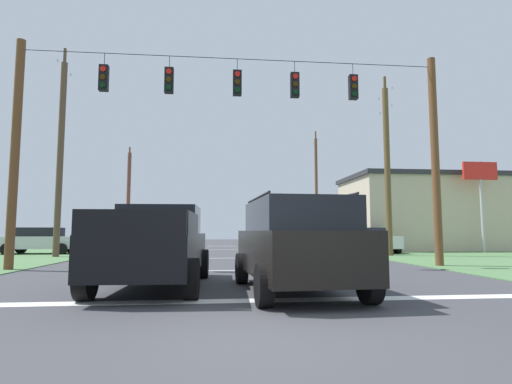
{
  "coord_description": "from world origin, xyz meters",
  "views": [
    {
      "loc": [
        -0.68,
        -5.12,
        1.32
      ],
      "look_at": [
        0.87,
        9.99,
        2.78
      ],
      "focal_mm": 28.55,
      "sensor_mm": 36.0,
      "label": 1
    }
  ],
  "objects_px": {
    "overhead_signal_span": "(236,140)",
    "roadside_store": "(443,213)",
    "pickup_truck": "(157,246)",
    "utility_pole_far_right": "(316,189)",
    "utility_pole_mid_left": "(60,155)",
    "utility_pole_far_left": "(128,197)",
    "distant_car_crossing_white": "(371,240)",
    "distant_car_oncoming": "(123,239)",
    "distant_car_far_parked": "(41,240)",
    "utility_pole_mid_right": "(387,166)",
    "suv_black": "(295,243)"
  },
  "relations": [
    {
      "from": "pickup_truck",
      "to": "distant_car_oncoming",
      "type": "bearing_deg",
      "value": 104.48
    },
    {
      "from": "distant_car_crossing_white",
      "to": "utility_pole_far_right",
      "type": "xyz_separation_m",
      "value": [
        0.08,
        13.53,
        4.47
      ]
    },
    {
      "from": "distant_car_crossing_white",
      "to": "utility_pole_mid_left",
      "type": "distance_m",
      "value": 18.19
    },
    {
      "from": "suv_black",
      "to": "distant_car_far_parked",
      "type": "height_order",
      "value": "suv_black"
    },
    {
      "from": "utility_pole_mid_left",
      "to": "roadside_store",
      "type": "distance_m",
      "value": 25.08
    },
    {
      "from": "pickup_truck",
      "to": "utility_pole_far_left",
      "type": "relative_size",
      "value": 0.6
    },
    {
      "from": "distant_car_crossing_white",
      "to": "distant_car_far_parked",
      "type": "bearing_deg",
      "value": 178.25
    },
    {
      "from": "overhead_signal_span",
      "to": "distant_car_oncoming",
      "type": "xyz_separation_m",
      "value": [
        -7.16,
        14.92,
        -3.86
      ]
    },
    {
      "from": "distant_car_crossing_white",
      "to": "utility_pole_far_right",
      "type": "distance_m",
      "value": 14.25
    },
    {
      "from": "overhead_signal_span",
      "to": "roadside_store",
      "type": "distance_m",
      "value": 20.26
    },
    {
      "from": "overhead_signal_span",
      "to": "roadside_store",
      "type": "relative_size",
      "value": 1.14
    },
    {
      "from": "overhead_signal_span",
      "to": "distant_car_far_parked",
      "type": "distance_m",
      "value": 15.07
    },
    {
      "from": "utility_pole_mid_left",
      "to": "utility_pole_far_left",
      "type": "relative_size",
      "value": 1.21
    },
    {
      "from": "pickup_truck",
      "to": "roadside_store",
      "type": "distance_m",
      "value": 24.89
    },
    {
      "from": "utility_pole_far_right",
      "to": "roadside_store",
      "type": "xyz_separation_m",
      "value": [
        6.69,
        -10.04,
        -2.64
      ]
    },
    {
      "from": "suv_black",
      "to": "utility_pole_mid_left",
      "type": "xyz_separation_m",
      "value": [
        -9.73,
        12.87,
        4.19
      ]
    },
    {
      "from": "distant_car_crossing_white",
      "to": "utility_pole_far_left",
      "type": "bearing_deg",
      "value": 141.09
    },
    {
      "from": "distant_car_far_parked",
      "to": "overhead_signal_span",
      "type": "bearing_deg",
      "value": -43.05
    },
    {
      "from": "utility_pole_mid_right",
      "to": "roadside_store",
      "type": "height_order",
      "value": "utility_pole_mid_right"
    },
    {
      "from": "utility_pole_far_right",
      "to": "overhead_signal_span",
      "type": "bearing_deg",
      "value": -111.14
    },
    {
      "from": "distant_car_crossing_white",
      "to": "roadside_store",
      "type": "relative_size",
      "value": 0.32
    },
    {
      "from": "distant_car_oncoming",
      "to": "utility_pole_far_left",
      "type": "distance_m",
      "value": 9.32
    },
    {
      "from": "overhead_signal_span",
      "to": "utility_pole_mid_left",
      "type": "distance_m",
      "value": 11.19
    },
    {
      "from": "overhead_signal_span",
      "to": "roadside_store",
      "type": "height_order",
      "value": "overhead_signal_span"
    },
    {
      "from": "distant_car_oncoming",
      "to": "utility_pole_mid_right",
      "type": "relative_size",
      "value": 0.45
    },
    {
      "from": "distant_car_oncoming",
      "to": "distant_car_far_parked",
      "type": "relative_size",
      "value": 1.01
    },
    {
      "from": "utility_pole_mid_left",
      "to": "roadside_store",
      "type": "height_order",
      "value": "utility_pole_mid_left"
    },
    {
      "from": "overhead_signal_span",
      "to": "pickup_truck",
      "type": "relative_size",
      "value": 2.86
    },
    {
      "from": "pickup_truck",
      "to": "distant_car_crossing_white",
      "type": "height_order",
      "value": "pickup_truck"
    },
    {
      "from": "distant_car_oncoming",
      "to": "utility_pole_mid_right",
      "type": "height_order",
      "value": "utility_pole_mid_right"
    },
    {
      "from": "overhead_signal_span",
      "to": "distant_car_crossing_white",
      "type": "height_order",
      "value": "overhead_signal_span"
    },
    {
      "from": "distant_car_oncoming",
      "to": "distant_car_far_parked",
      "type": "height_order",
      "value": "same"
    },
    {
      "from": "distant_car_crossing_white",
      "to": "utility_pole_far_left",
      "type": "relative_size",
      "value": 0.49
    },
    {
      "from": "utility_pole_mid_left",
      "to": "utility_pole_far_left",
      "type": "distance_m",
      "value": 16.39
    },
    {
      "from": "distant_car_far_parked",
      "to": "utility_pole_mid_right",
      "type": "distance_m",
      "value": 19.94
    },
    {
      "from": "utility_pole_mid_right",
      "to": "overhead_signal_span",
      "type": "bearing_deg",
      "value": -143.81
    },
    {
      "from": "overhead_signal_span",
      "to": "suv_black",
      "type": "distance_m",
      "value": 6.96
    },
    {
      "from": "utility_pole_far_right",
      "to": "utility_pole_mid_left",
      "type": "bearing_deg",
      "value": -137.86
    },
    {
      "from": "pickup_truck",
      "to": "utility_pole_far_right",
      "type": "xyz_separation_m",
      "value": [
        10.96,
        27.51,
        4.29
      ]
    },
    {
      "from": "overhead_signal_span",
      "to": "suv_black",
      "type": "relative_size",
      "value": 3.2
    },
    {
      "from": "utility_pole_far_right",
      "to": "utility_pole_far_left",
      "type": "height_order",
      "value": "utility_pole_far_right"
    },
    {
      "from": "utility_pole_mid_right",
      "to": "roadside_store",
      "type": "relative_size",
      "value": 0.72
    },
    {
      "from": "pickup_truck",
      "to": "roadside_store",
      "type": "bearing_deg",
      "value": 44.72
    },
    {
      "from": "utility_pole_far_right",
      "to": "utility_pole_mid_left",
      "type": "distance_m",
      "value": 23.68
    },
    {
      "from": "distant_car_far_parked",
      "to": "distant_car_crossing_white",
      "type": "bearing_deg",
      "value": -1.75
    },
    {
      "from": "pickup_truck",
      "to": "suv_black",
      "type": "height_order",
      "value": "suv_black"
    },
    {
      "from": "distant_car_crossing_white",
      "to": "distant_car_oncoming",
      "type": "height_order",
      "value": "same"
    },
    {
      "from": "roadside_store",
      "to": "distant_car_oncoming",
      "type": "bearing_deg",
      "value": 174.77
    },
    {
      "from": "distant_car_crossing_white",
      "to": "utility_pole_mid_right",
      "type": "relative_size",
      "value": 0.45
    },
    {
      "from": "pickup_truck",
      "to": "overhead_signal_span",
      "type": "bearing_deg",
      "value": 65.52
    }
  ]
}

